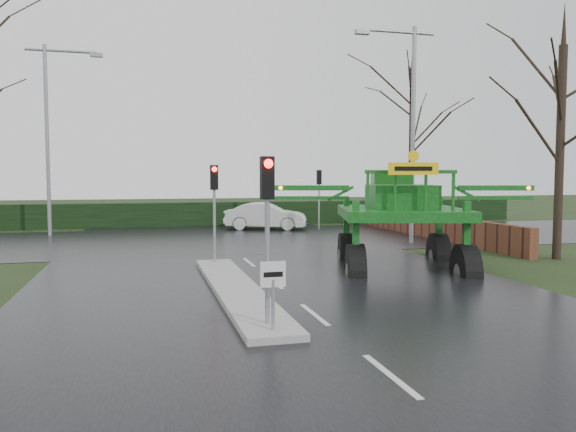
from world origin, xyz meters
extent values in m
plane|color=black|center=(0.00, 0.00, 0.00)|extent=(140.00, 140.00, 0.00)
cube|color=black|center=(0.00, 10.00, 0.00)|extent=(14.00, 80.00, 0.02)
cube|color=black|center=(0.00, 16.00, 0.01)|extent=(80.00, 12.00, 0.02)
cube|color=gray|center=(-1.30, 3.00, 0.09)|extent=(1.20, 10.00, 0.16)
cube|color=black|center=(0.00, 24.00, 0.75)|extent=(44.00, 0.90, 1.50)
cube|color=#592D1E|center=(10.50, 16.00, 0.60)|extent=(0.40, 20.00, 1.20)
cylinder|color=gray|center=(-1.30, -1.50, 0.65)|extent=(0.07, 0.07, 1.00)
cube|color=silver|center=(-1.30, -1.50, 1.25)|extent=(0.50, 0.04, 0.50)
cube|color=black|center=(-1.30, -1.52, 1.25)|extent=(0.38, 0.01, 0.10)
cylinder|color=gray|center=(-1.30, -1.00, 1.75)|extent=(0.10, 0.10, 3.50)
cube|color=black|center=(-1.30, -1.00, 3.10)|extent=(0.26, 0.22, 0.85)
sphere|color=#FF0C07|center=(-1.30, -1.13, 3.38)|extent=(0.18, 0.18, 0.18)
cylinder|color=gray|center=(-1.30, 7.50, 1.75)|extent=(0.10, 0.10, 3.50)
cube|color=black|center=(-1.30, 7.50, 3.10)|extent=(0.26, 0.22, 0.85)
sphere|color=#FF0C07|center=(-1.30, 7.37, 3.38)|extent=(0.18, 0.18, 0.18)
cylinder|color=gray|center=(6.50, 20.00, 1.75)|extent=(0.10, 0.10, 3.50)
cube|color=black|center=(6.50, 20.00, 3.10)|extent=(0.26, 0.22, 0.85)
sphere|color=#FF0C07|center=(6.50, 20.13, 3.38)|extent=(0.18, 0.18, 0.18)
cylinder|color=gray|center=(8.50, 12.00, 5.00)|extent=(0.20, 0.20, 10.00)
cylinder|color=gray|center=(7.70, 12.00, 9.70)|extent=(3.52, 0.14, 0.14)
cube|color=gray|center=(5.94, 12.00, 9.58)|extent=(0.65, 0.30, 0.20)
cylinder|color=gray|center=(-8.50, 20.00, 5.00)|extent=(0.20, 0.20, 10.00)
cylinder|color=gray|center=(-7.70, 20.00, 9.70)|extent=(3.52, 0.14, 0.14)
cube|color=gray|center=(-5.94, 20.00, 9.58)|extent=(0.65, 0.30, 0.20)
cylinder|color=black|center=(11.50, 6.00, 4.00)|extent=(0.32, 0.32, 8.00)
cone|color=black|center=(11.50, 6.00, 8.64)|extent=(0.24, 0.24, 2.00)
cylinder|color=black|center=(13.00, 21.00, 5.00)|extent=(0.32, 0.32, 10.00)
cone|color=black|center=(13.00, 21.00, 10.80)|extent=(0.24, 0.24, 2.50)
cylinder|color=black|center=(1.67, 7.01, 0.98)|extent=(1.05, 2.03, 1.96)
cylinder|color=#595B56|center=(1.67, 7.01, 0.98)|extent=(0.74, 0.82, 0.69)
cube|color=#0C4313|center=(1.67, 7.01, 2.20)|extent=(0.27, 0.27, 2.25)
cylinder|color=black|center=(5.06, 6.06, 0.98)|extent=(1.05, 2.03, 1.96)
cylinder|color=#595B56|center=(5.06, 6.06, 0.98)|extent=(0.74, 0.82, 0.69)
cube|color=#0C4313|center=(5.06, 6.06, 2.20)|extent=(0.27, 0.27, 2.25)
cylinder|color=black|center=(0.72, 3.62, 0.98)|extent=(1.05, 2.03, 1.96)
cylinder|color=#595B56|center=(0.72, 3.62, 0.98)|extent=(0.74, 0.82, 0.69)
cube|color=#0C4313|center=(0.72, 3.62, 2.20)|extent=(0.27, 0.27, 2.25)
cylinder|color=black|center=(4.11, 2.67, 0.98)|extent=(1.05, 2.03, 1.96)
cylinder|color=#595B56|center=(4.11, 2.67, 0.98)|extent=(0.74, 0.82, 0.69)
cube|color=#0C4313|center=(4.11, 2.67, 2.20)|extent=(0.27, 0.27, 2.25)
cube|color=#0C4313|center=(2.89, 4.84, 2.84)|extent=(5.23, 5.64, 0.34)
cube|color=#0C4313|center=(2.94, 5.03, 3.38)|extent=(2.87, 3.41, 0.88)
cube|color=#114710|center=(3.47, 6.91, 3.72)|extent=(1.73, 1.53, 1.27)
cube|color=#0C4313|center=(2.47, 3.33, 4.26)|extent=(2.86, 0.91, 0.12)
cube|color=#0C4313|center=(-0.23, 5.31, 3.72)|extent=(2.50, 0.86, 0.18)
sphere|color=orange|center=(-1.30, 5.50, 3.72)|extent=(0.14, 0.14, 0.14)
cube|color=#0C4313|center=(5.80, 3.62, 3.72)|extent=(2.50, 0.86, 0.18)
sphere|color=orange|center=(6.81, 3.23, 3.72)|extent=(0.14, 0.14, 0.14)
cube|color=yellow|center=(2.36, 2.95, 4.36)|extent=(1.52, 0.48, 0.39)
cube|color=black|center=(2.36, 2.95, 4.36)|extent=(1.13, 0.33, 0.14)
cylinder|color=yellow|center=(2.36, 2.95, 4.75)|extent=(0.35, 0.13, 0.35)
imported|color=silver|center=(3.33, 20.43, 0.00)|extent=(5.05, 3.14, 1.57)
camera|label=1|loc=(-3.71, -11.90, 3.12)|focal=35.00mm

